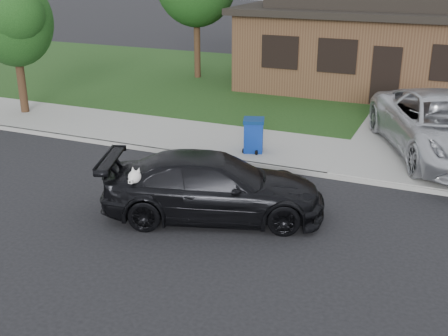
% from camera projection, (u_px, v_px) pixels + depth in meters
% --- Properties ---
extents(ground, '(120.00, 120.00, 0.00)m').
position_uv_depth(ground, '(126.00, 206.00, 12.64)').
color(ground, black).
rests_on(ground, ground).
extents(sidewalk, '(60.00, 3.00, 0.12)m').
position_uv_depth(sidewalk, '(216.00, 141.00, 16.92)').
color(sidewalk, gray).
rests_on(sidewalk, ground).
extents(curb, '(60.00, 0.12, 0.12)m').
position_uv_depth(curb, '(195.00, 156.00, 15.63)').
color(curb, gray).
rests_on(curb, ground).
extents(lawn, '(60.00, 13.00, 0.13)m').
position_uv_depth(lawn, '(293.00, 87.00, 23.78)').
color(lawn, '#193814').
rests_on(lawn, ground).
extents(driveway, '(4.50, 13.00, 0.14)m').
position_uv_depth(driveway, '(438.00, 120.00, 18.99)').
color(driveway, gray).
rests_on(driveway, ground).
extents(sedan, '(5.08, 3.38, 1.37)m').
position_uv_depth(sedan, '(213.00, 186.00, 11.94)').
color(sedan, black).
rests_on(sedan, ground).
extents(minivan, '(4.91, 6.58, 1.66)m').
position_uv_depth(minivan, '(444.00, 126.00, 15.17)').
color(minivan, silver).
rests_on(minivan, driveway).
extents(recycling_bin, '(0.71, 0.71, 0.94)m').
position_uv_depth(recycling_bin, '(254.00, 135.00, 15.65)').
color(recycling_bin, navy).
rests_on(recycling_bin, sidewalk).
extents(house, '(12.60, 8.60, 4.65)m').
position_uv_depth(house, '(402.00, 37.00, 23.28)').
color(house, '#422B1C').
rests_on(house, ground).
extents(tree_2, '(2.73, 2.60, 4.59)m').
position_uv_depth(tree_2, '(14.00, 21.00, 18.60)').
color(tree_2, '#332114').
rests_on(tree_2, ground).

